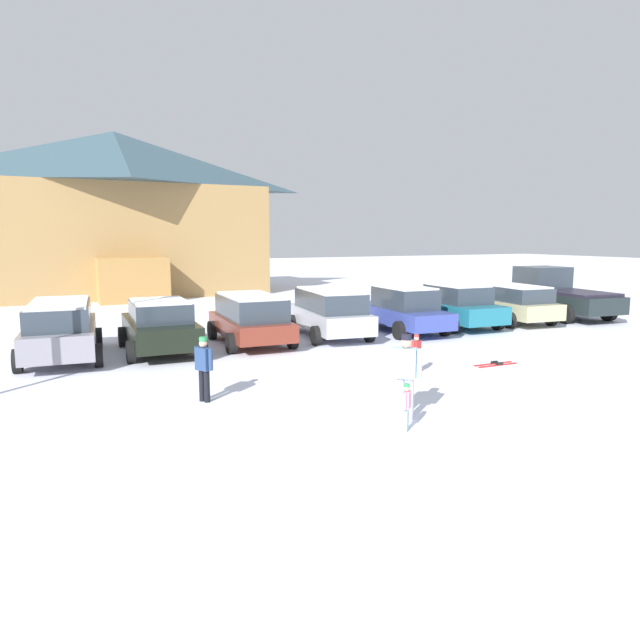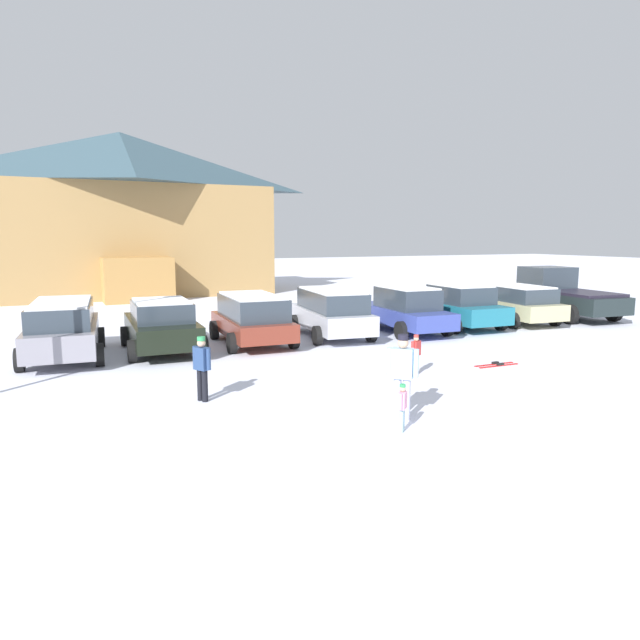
{
  "view_description": "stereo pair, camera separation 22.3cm",
  "coord_description": "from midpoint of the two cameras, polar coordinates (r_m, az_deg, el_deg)",
  "views": [
    {
      "loc": [
        -7.27,
        -5.77,
        3.52
      ],
      "look_at": [
        -0.65,
        7.91,
        1.28
      ],
      "focal_mm": 32.0,
      "sensor_mm": 36.0,
      "label": 1
    },
    {
      "loc": [
        -7.07,
        -5.87,
        3.52
      ],
      "look_at": [
        -0.65,
        7.91,
        1.28
      ],
      "focal_mm": 32.0,
      "sensor_mm": 36.0,
      "label": 2
    }
  ],
  "objects": [
    {
      "name": "parked_silver_wagon",
      "position": [
        19.99,
        0.61,
        0.88
      ],
      "size": [
        2.5,
        4.65,
        1.69
      ],
      "color": "#B4B8C4",
      "rests_on": "ground"
    },
    {
      "name": "parked_grey_wagon",
      "position": [
        17.98,
        -24.82,
        -0.74
      ],
      "size": [
        2.47,
        4.84,
        1.68
      ],
      "color": "gray",
      "rests_on": "ground"
    },
    {
      "name": "skier_child_in_red_jacket",
      "position": [
        14.74,
        9.17,
        -3.18
      ],
      "size": [
        0.36,
        0.25,
        1.05
      ],
      "color": "#EEACCF",
      "rests_on": "ground"
    },
    {
      "name": "skier_teen_in_navy_coat",
      "position": [
        12.44,
        -12.05,
        -4.45
      ],
      "size": [
        0.34,
        0.47,
        1.41
      ],
      "color": "black",
      "rests_on": "ground"
    },
    {
      "name": "parked_black_sedan",
      "position": [
        18.06,
        -16.06,
        -0.53
      ],
      "size": [
        2.32,
        4.34,
        1.62
      ],
      "color": "black",
      "rests_on": "ground"
    },
    {
      "name": "skier_child_in_pink_snowsuit",
      "position": [
        10.51,
        8.03,
        -8.38
      ],
      "size": [
        0.26,
        0.24,
        0.89
      ],
      "color": "#96BCC9",
      "rests_on": "ground"
    },
    {
      "name": "parked_teal_hatchback",
      "position": [
        22.81,
        13.08,
        1.44
      ],
      "size": [
        2.42,
        4.47,
        1.69
      ],
      "color": "#1D6D83",
      "rests_on": "ground"
    },
    {
      "name": "ski_lodge",
      "position": [
        36.95,
        -19.77,
        10.04
      ],
      "size": [
        17.12,
        10.37,
        9.64
      ],
      "color": "#A07B48",
      "rests_on": "ground"
    },
    {
      "name": "pair_of_skis",
      "position": [
        16.48,
        16.81,
        -4.23
      ],
      "size": [
        1.31,
        0.32,
        0.08
      ],
      "color": "red",
      "rests_on": "ground"
    },
    {
      "name": "parked_maroon_van",
      "position": [
        18.78,
        -7.3,
        0.25
      ],
      "size": [
        2.36,
        4.31,
        1.64
      ],
      "color": "maroon",
      "rests_on": "ground"
    },
    {
      "name": "ground",
      "position": [
        9.88,
        24.06,
        -13.24
      ],
      "size": [
        160.0,
        160.0,
        0.0
      ],
      "primitive_type": "plane",
      "color": "silver"
    },
    {
      "name": "skier_adult_in_blue_parka",
      "position": [
        11.1,
        7.99,
        -5.12
      ],
      "size": [
        0.48,
        0.46,
        1.67
      ],
      "color": "#A7ABCE",
      "rests_on": "ground"
    },
    {
      "name": "parked_beige_suv",
      "position": [
        24.68,
        18.08,
        1.77
      ],
      "size": [
        2.54,
        4.74,
        1.56
      ],
      "color": "tan",
      "rests_on": "ground"
    },
    {
      "name": "parked_blue_hatchback",
      "position": [
        21.26,
        7.94,
        1.09
      ],
      "size": [
        2.26,
        4.74,
        1.7
      ],
      "color": "#354497",
      "rests_on": "ground"
    },
    {
      "name": "pickup_truck",
      "position": [
        27.22,
        22.22,
        2.44
      ],
      "size": [
        2.95,
        5.76,
        2.15
      ],
      "color": "#1D2728",
      "rests_on": "ground"
    }
  ]
}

